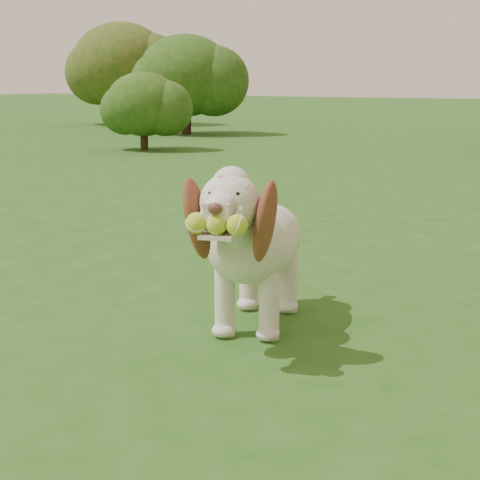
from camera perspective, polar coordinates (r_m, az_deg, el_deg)
The scene contains 5 objects.
ground at distance 3.21m, azimuth -2.21°, elevation -7.32°, with size 80.00×80.00×0.00m, color #234D16.
dog at distance 3.28m, azimuth 0.97°, elevation 0.07°, with size 0.58×1.09×0.72m.
shrub_a at distance 11.86m, azimuth -6.88°, elevation 9.57°, with size 1.09×1.09×1.13m.
shrub_e at distance 15.20m, azimuth -3.89°, elevation 11.59°, with size 1.78×1.78×1.84m.
shrub_g at distance 18.58m, azimuth -8.42°, elevation 12.25°, with size 2.20×2.20×2.28m.
Camera 1 is at (1.68, -2.53, 1.03)m, focal length 60.00 mm.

